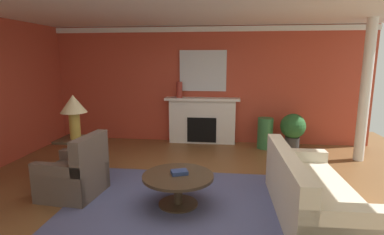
% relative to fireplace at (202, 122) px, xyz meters
% --- Properties ---
extents(ground_plane, '(9.48, 9.48, 0.00)m').
position_rel_fireplace_xyz_m(ground_plane, '(-0.01, -3.04, -0.53)').
color(ground_plane, brown).
extents(wall_fireplace, '(7.90, 0.12, 2.81)m').
position_rel_fireplace_xyz_m(wall_fireplace, '(-0.01, 0.21, 0.87)').
color(wall_fireplace, '#B7422D').
rests_on(wall_fireplace, ground_plane).
extents(ceiling_panel, '(7.90, 6.99, 0.06)m').
position_rel_fireplace_xyz_m(ceiling_panel, '(-0.01, -2.74, 2.30)').
color(ceiling_panel, white).
extents(crown_moulding, '(7.90, 0.08, 0.12)m').
position_rel_fireplace_xyz_m(crown_moulding, '(-0.01, 0.13, 2.19)').
color(crown_moulding, white).
extents(area_rug, '(3.16, 2.57, 0.01)m').
position_rel_fireplace_xyz_m(area_rug, '(-0.05, -3.32, -0.53)').
color(area_rug, '#4C517A').
rests_on(area_rug, ground_plane).
extents(fireplace, '(1.80, 0.35, 1.12)m').
position_rel_fireplace_xyz_m(fireplace, '(0.00, 0.00, 0.00)').
color(fireplace, white).
rests_on(fireplace, ground_plane).
extents(mantel_mirror, '(1.13, 0.04, 0.97)m').
position_rel_fireplace_xyz_m(mantel_mirror, '(0.00, 0.12, 1.22)').
color(mantel_mirror, silver).
extents(sofa, '(0.95, 2.12, 0.85)m').
position_rel_fireplace_xyz_m(sofa, '(1.70, -3.42, -0.23)').
color(sofa, beige).
rests_on(sofa, ground_plane).
extents(armchair_near_window, '(0.88, 0.88, 0.95)m').
position_rel_fireplace_xyz_m(armchair_near_window, '(-1.64, -3.19, -0.23)').
color(armchair_near_window, brown).
rests_on(armchair_near_window, ground_plane).
extents(coffee_table, '(1.00, 1.00, 0.45)m').
position_rel_fireplace_xyz_m(coffee_table, '(-0.05, -3.32, -0.20)').
color(coffee_table, '#3D2D1E').
rests_on(coffee_table, ground_plane).
extents(side_table, '(0.56, 0.56, 0.70)m').
position_rel_fireplace_xyz_m(side_table, '(-1.96, -2.49, -0.13)').
color(side_table, '#3D2D1E').
rests_on(side_table, ground_plane).
extents(table_lamp, '(0.44, 0.44, 0.75)m').
position_rel_fireplace_xyz_m(table_lamp, '(-1.96, -2.49, 0.69)').
color(table_lamp, '#B28E38').
rests_on(table_lamp, side_table).
extents(vase_tall_corner, '(0.35, 0.35, 0.71)m').
position_rel_fireplace_xyz_m(vase_tall_corner, '(1.48, -0.30, -0.18)').
color(vase_tall_corner, '#33703D').
rests_on(vase_tall_corner, ground_plane).
extents(vase_mantel_left, '(0.14, 0.14, 0.38)m').
position_rel_fireplace_xyz_m(vase_mantel_left, '(-0.55, -0.05, 0.78)').
color(vase_mantel_left, '#9E3328').
rests_on(vase_mantel_left, fireplace).
extents(book_red_cover, '(0.27, 0.24, 0.05)m').
position_rel_fireplace_xyz_m(book_red_cover, '(-0.03, -3.28, -0.06)').
color(book_red_cover, navy).
rests_on(book_red_cover, coffee_table).
extents(potted_plant, '(0.56, 0.56, 0.83)m').
position_rel_fireplace_xyz_m(potted_plant, '(2.08, -0.36, -0.04)').
color(potted_plant, '#333333').
rests_on(potted_plant, ground_plane).
extents(column_white, '(0.20, 0.20, 2.81)m').
position_rel_fireplace_xyz_m(column_white, '(3.30, -0.93, 0.87)').
color(column_white, white).
rests_on(column_white, ground_plane).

